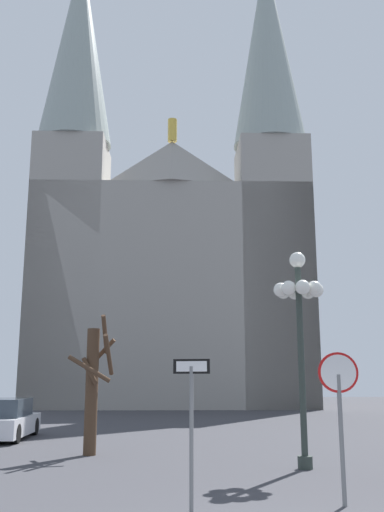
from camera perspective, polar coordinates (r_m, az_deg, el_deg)
cathedral at (r=46.26m, az=-1.98°, el=0.93°), size 21.46×12.60×38.67m
stop_sign at (r=10.84m, az=14.38°, el=-13.44°), size 0.72×0.10×2.61m
one_way_arrow_sign at (r=10.09m, az=-0.05°, el=-15.33°), size 0.63×0.25×2.47m
street_lamp at (r=14.99m, az=10.57°, el=-5.33°), size 1.30×1.30×5.36m
bare_tree at (r=17.39m, az=-9.77°, el=-12.42°), size 1.29×1.33×3.97m
parked_car_near_white at (r=22.55m, az=-18.20°, el=-15.17°), size 1.91×4.42×1.43m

